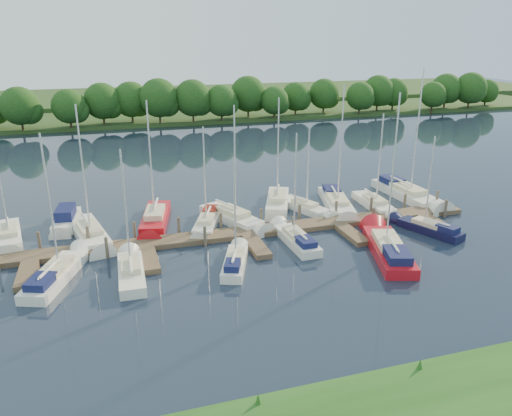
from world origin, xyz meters
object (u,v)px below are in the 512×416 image
object	(u,v)px
sailboat_n_5	(234,219)
sailboat_s_2	(235,263)
dock	(248,236)
motorboat	(66,221)
sailboat_n_0	(10,237)

from	to	relation	value
sailboat_n_5	sailboat_s_2	distance (m)	8.67
dock	motorboat	distance (m)	15.71
sailboat_n_0	sailboat_n_5	bearing A→B (deg)	165.81
sailboat_n_5	sailboat_s_2	world-z (taller)	sailboat_n_5
dock	sailboat_n_5	world-z (taller)	sailboat_n_5
sailboat_n_0	sailboat_n_5	xyz separation A→B (m)	(17.85, -1.48, 0.02)
dock	sailboat_s_2	xyz separation A→B (m)	(-2.34, -4.75, 0.12)
dock	sailboat_n_5	size ratio (longest dim) A/B	3.80
dock	sailboat_n_5	distance (m)	3.66
motorboat	sailboat_s_2	distance (m)	16.67
dock	sailboat_n_0	bearing A→B (deg)	164.13
motorboat	sailboat_n_0	bearing A→B (deg)	32.93
dock	sailboat_s_2	distance (m)	5.30
sailboat_n_0	sailboat_n_5	world-z (taller)	sailboat_n_5
sailboat_s_2	dock	bearing A→B (deg)	84.91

